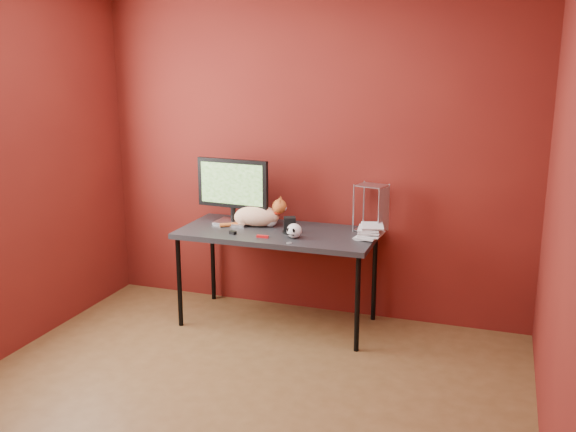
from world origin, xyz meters
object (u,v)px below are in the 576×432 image
(cat, at_px, (258,216))
(book_stack, at_px, (362,165))
(desk, at_px, (278,237))
(skull_mug, at_px, (294,231))
(speaker, at_px, (290,226))
(monitor, at_px, (233,188))

(cat, height_order, book_stack, book_stack)
(desk, distance_m, skull_mug, 0.26)
(desk, distance_m, speaker, 0.15)
(cat, bearing_deg, desk, -31.95)
(cat, relative_size, book_stack, 0.47)
(monitor, relative_size, cat, 1.20)
(monitor, bearing_deg, skull_mug, -18.01)
(desk, distance_m, monitor, 0.54)
(speaker, bearing_deg, skull_mug, -79.47)
(desk, xyz_separation_m, speaker, (0.11, -0.03, 0.11))
(cat, bearing_deg, skull_mug, -40.33)
(speaker, bearing_deg, book_stack, -12.72)
(desk, height_order, skull_mug, skull_mug)
(skull_mug, bearing_deg, speaker, 134.87)
(desk, xyz_separation_m, monitor, (-0.41, 0.09, 0.34))
(skull_mug, bearing_deg, desk, 153.49)
(desk, distance_m, book_stack, 0.86)
(desk, xyz_separation_m, skull_mug, (0.18, -0.15, 0.11))
(cat, xyz_separation_m, book_stack, (0.83, -0.04, 0.45))
(cat, xyz_separation_m, speaker, (0.30, -0.11, -0.03))
(monitor, distance_m, cat, 0.29)
(monitor, xyz_separation_m, skull_mug, (0.59, -0.24, -0.23))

